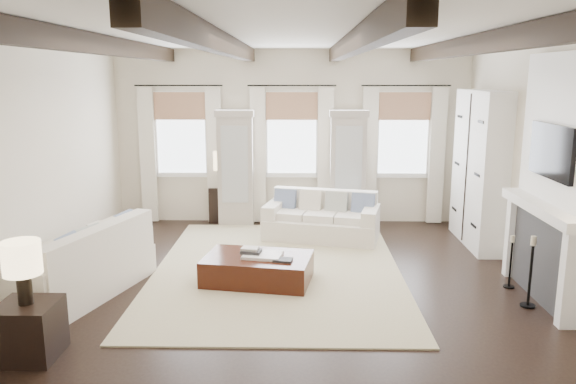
{
  "coord_description": "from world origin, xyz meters",
  "views": [
    {
      "loc": [
        0.13,
        -6.65,
        2.73
      ],
      "look_at": [
        -0.02,
        0.93,
        1.15
      ],
      "focal_mm": 35.0,
      "sensor_mm": 36.0,
      "label": 1
    }
  ],
  "objects_px": {
    "side_table_back": "(222,204)",
    "sofa_left": "(81,267)",
    "sofa_back": "(322,220)",
    "ottoman": "(258,269)",
    "side_table_front": "(29,330)"
  },
  "relations": [
    {
      "from": "side_table_back",
      "to": "sofa_left",
      "type": "bearing_deg",
      "value": -108.73
    },
    {
      "from": "sofa_back",
      "to": "ottoman",
      "type": "distance_m",
      "value": 2.29
    },
    {
      "from": "sofa_back",
      "to": "ottoman",
      "type": "xyz_separation_m",
      "value": [
        -0.94,
        -2.08,
        -0.14
      ]
    },
    {
      "from": "sofa_back",
      "to": "ottoman",
      "type": "bearing_deg",
      "value": -114.35
    },
    {
      "from": "sofa_left",
      "to": "side_table_back",
      "type": "distance_m",
      "value": 3.95
    },
    {
      "from": "sofa_left",
      "to": "side_table_front",
      "type": "distance_m",
      "value": 1.59
    },
    {
      "from": "sofa_back",
      "to": "side_table_front",
      "type": "distance_m",
      "value": 5.15
    },
    {
      "from": "sofa_left",
      "to": "side_table_front",
      "type": "height_order",
      "value": "sofa_left"
    },
    {
      "from": "sofa_back",
      "to": "side_table_back",
      "type": "xyz_separation_m",
      "value": [
        -1.86,
        1.17,
        0.01
      ]
    },
    {
      "from": "ottoman",
      "to": "side_table_back",
      "type": "bearing_deg",
      "value": 115.13
    },
    {
      "from": "sofa_back",
      "to": "ottoman",
      "type": "relative_size",
      "value": 1.45
    },
    {
      "from": "sofa_left",
      "to": "ottoman",
      "type": "bearing_deg",
      "value": 12.7
    },
    {
      "from": "sofa_back",
      "to": "side_table_back",
      "type": "bearing_deg",
      "value": 147.72
    },
    {
      "from": "ottoman",
      "to": "side_table_back",
      "type": "height_order",
      "value": "side_table_back"
    },
    {
      "from": "ottoman",
      "to": "side_table_back",
      "type": "relative_size",
      "value": 2.1
    }
  ]
}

